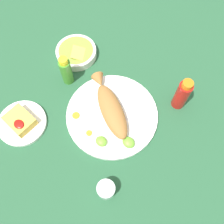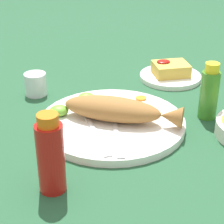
{
  "view_description": "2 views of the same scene",
  "coord_description": "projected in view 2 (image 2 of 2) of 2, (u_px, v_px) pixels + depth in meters",
  "views": [
    {
      "loc": [
        0.26,
        -0.28,
        0.88
      ],
      "look_at": [
        0.0,
        0.0,
        0.04
      ],
      "focal_mm": 40.0,
      "sensor_mm": 36.0,
      "label": 1
    },
    {
      "loc": [
        0.16,
        0.83,
        0.48
      ],
      "look_at": [
        0.0,
        0.0,
        0.04
      ],
      "focal_mm": 65.0,
      "sensor_mm": 36.0,
      "label": 2
    }
  ],
  "objects": [
    {
      "name": "main_plate",
      "position": [
        112.0,
        123.0,
        0.97
      ],
      "size": [
        0.35,
        0.35,
        0.02
      ],
      "primitive_type": "cylinder",
      "color": "white",
      "rests_on": "ground_plane"
    },
    {
      "name": "ground_plane",
      "position": [
        112.0,
        126.0,
        0.97
      ],
      "size": [
        4.0,
        4.0,
        0.0
      ],
      "primitive_type": "plane",
      "color": "#235133"
    },
    {
      "name": "carrot_slice_near",
      "position": [
        141.0,
        98.0,
        1.07
      ],
      "size": [
        0.03,
        0.03,
        0.0
      ],
      "primitive_type": "cylinder",
      "color": "orange",
      "rests_on": "main_plate"
    },
    {
      "name": "carrot_slice_mid",
      "position": [
        108.0,
        98.0,
        1.07
      ],
      "size": [
        0.02,
        0.02,
        0.0
      ],
      "primitive_type": "cylinder",
      "color": "orange",
      "rests_on": "main_plate"
    },
    {
      "name": "fried_fish",
      "position": [
        118.0,
        110.0,
        0.95
      ],
      "size": [
        0.28,
        0.19,
        0.06
      ],
      "rotation": [
        0.0,
        0.0,
        -0.47
      ],
      "color": "#996633",
      "rests_on": "main_plate"
    },
    {
      "name": "fries_pile",
      "position": [
        171.0,
        69.0,
        1.22
      ],
      "size": [
        0.1,
        0.08,
        0.04
      ],
      "color": "gold",
      "rests_on": "side_plate_fries"
    },
    {
      "name": "lime_wedge_main",
      "position": [
        86.0,
        97.0,
        1.05
      ],
      "size": [
        0.04,
        0.04,
        0.02
      ],
      "primitive_type": "ellipsoid",
      "color": "#6BB233",
      "rests_on": "main_plate"
    },
    {
      "name": "fork_near",
      "position": [
        119.0,
        138.0,
        0.89
      ],
      "size": [
        0.04,
        0.19,
        0.0
      ],
      "rotation": [
        0.0,
        0.0,
        7.71
      ],
      "color": "silver",
      "rests_on": "main_plate"
    },
    {
      "name": "lime_wedge_side",
      "position": [
        59.0,
        111.0,
        0.98
      ],
      "size": [
        0.05,
        0.04,
        0.03
      ],
      "primitive_type": "ellipsoid",
      "color": "#6BB233",
      "rests_on": "main_plate"
    },
    {
      "name": "hot_sauce_bottle_green",
      "position": [
        210.0,
        93.0,
        0.98
      ],
      "size": [
        0.05,
        0.05,
        0.14
      ],
      "color": "#3D8428",
      "rests_on": "ground_plane"
    },
    {
      "name": "salt_cup",
      "position": [
        36.0,
        85.0,
        1.12
      ],
      "size": [
        0.06,
        0.06,
        0.06
      ],
      "color": "silver",
      "rests_on": "ground_plane"
    },
    {
      "name": "fork_far",
      "position": [
        98.0,
        137.0,
        0.89
      ],
      "size": [
        0.03,
        0.19,
        0.0
      ],
      "rotation": [
        0.0,
        0.0,
        7.96
      ],
      "color": "silver",
      "rests_on": "main_plate"
    },
    {
      "name": "hot_sauce_bottle_red",
      "position": [
        51.0,
        155.0,
        0.73
      ],
      "size": [
        0.05,
        0.05,
        0.16
      ],
      "color": "#B21914",
      "rests_on": "ground_plane"
    },
    {
      "name": "side_plate_fries",
      "position": [
        170.0,
        77.0,
        1.23
      ],
      "size": [
        0.18,
        0.18,
        0.01
      ],
      "primitive_type": "cylinder",
      "color": "white",
      "rests_on": "ground_plane"
    }
  ]
}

